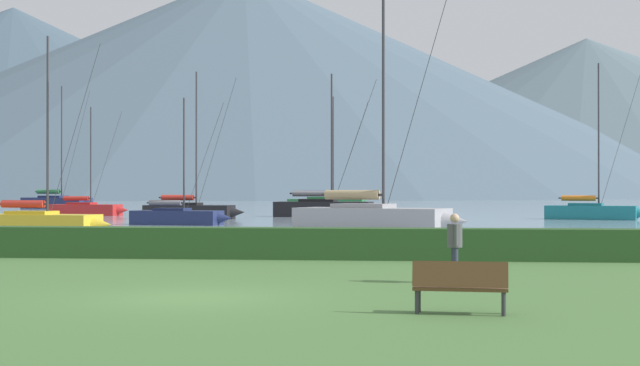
{
  "coord_description": "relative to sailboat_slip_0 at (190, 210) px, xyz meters",
  "views": [
    {
      "loc": [
        4.63,
        -18.9,
        2.22
      ],
      "look_at": [
        -4.09,
        65.09,
        2.79
      ],
      "focal_mm": 52.99,
      "sensor_mm": 36.0,
      "label": 1
    }
  ],
  "objects": [
    {
      "name": "sailboat_slip_8",
      "position": [
        9.51,
        6.37,
        0.1
      ],
      "size": [
        9.14,
        3.63,
        11.52
      ],
      "rotation": [
        0.0,
        0.0,
        -0.13
      ],
      "color": "black",
      "rests_on": "harbor_water"
    },
    {
      "name": "sailboat_slip_6",
      "position": [
        -1.92,
        -23.66,
        -0.05
      ],
      "size": [
        7.18,
        2.89,
        9.9
      ],
      "rotation": [
        0.0,
        0.0,
        -0.13
      ],
      "color": "gold",
      "rests_on": "harbor_water"
    },
    {
      "name": "distant_hill_far_shoulder",
      "position": [
        -79.79,
        317.91,
        19.54
      ],
      "size": [
        218.6,
        218.6,
        40.36
      ],
      "primitive_type": "cone",
      "color": "slate",
      "rests_on": "ground_plane"
    },
    {
      "name": "distant_hill_central_peak",
      "position": [
        83.78,
        314.06,
        30.5
      ],
      "size": [
        282.33,
        282.33,
        62.29
      ],
      "primitive_type": "cone",
      "color": "slate",
      "rests_on": "ground_plane"
    },
    {
      "name": "sailboat_slip_7",
      "position": [
        29.74,
        1.84,
        -0.0
      ],
      "size": [
        7.57,
        4.04,
        11.49
      ],
      "rotation": [
        0.0,
        0.0,
        -0.3
      ],
      "color": "#19707A",
      "rests_on": "harbor_water"
    },
    {
      "name": "hedge_line",
      "position": [
        12.32,
        -39.33,
        -0.15
      ],
      "size": [
        80.0,
        1.2,
        0.99
      ],
      "primitive_type": "cube",
      "color": "#284C23",
      "rests_on": "ground_plane"
    },
    {
      "name": "distant_hill_west_ridge",
      "position": [
        -164.65,
        339.01,
        41.54
      ],
      "size": [
        357.52,
        357.52,
        84.37
      ],
      "primitive_type": "cone",
      "color": "#425666",
      "rests_on": "ground_plane"
    },
    {
      "name": "ground_plane",
      "position": [
        12.32,
        -50.33,
        -0.65
      ],
      "size": [
        1000.0,
        1000.0,
        0.0
      ],
      "primitive_type": "plane",
      "color": "#477038"
    },
    {
      "name": "sailboat_slip_12",
      "position": [
        -11.05,
        8.24,
        -0.07
      ],
      "size": [
        7.02,
        2.69,
        9.2
      ],
      "rotation": [
        0.0,
        0.0,
        -0.11
      ],
      "color": "red",
      "rests_on": "harbor_water"
    },
    {
      "name": "sailboat_slip_2",
      "position": [
        2.0,
        -11.4,
        -0.1
      ],
      "size": [
        6.64,
        2.84,
        7.95
      ],
      "rotation": [
        0.0,
        0.0,
        -0.17
      ],
      "color": "navy",
      "rests_on": "harbor_water"
    },
    {
      "name": "harbor_water",
      "position": [
        12.32,
        86.67,
        -0.64
      ],
      "size": [
        320.0,
        246.0,
        0.0
      ],
      "primitive_type": "cube",
      "color": "#8499A8",
      "rests_on": "ground_plane"
    },
    {
      "name": "person_seated_viewer",
      "position": [
        17.82,
        -46.7,
        0.33
      ],
      "size": [
        0.36,
        0.57,
        1.65
      ],
      "rotation": [
        0.0,
        0.0,
        0.1
      ],
      "color": "#2D3347",
      "rests_on": "ground_plane"
    },
    {
      "name": "sailboat_slip_0",
      "position": [
        0.0,
        0.0,
        0.0
      ],
      "size": [
        7.7,
        2.84,
        11.03
      ],
      "rotation": [
        0.0,
        0.0,
        -0.09
      ],
      "color": "black",
      "rests_on": "harbor_water"
    },
    {
      "name": "sailboat_slip_11",
      "position": [
        7.78,
        26.98,
        0.1
      ],
      "size": [
        9.11,
        3.53,
        11.73
      ],
      "rotation": [
        0.0,
        0.0,
        -0.12
      ],
      "color": "#236B38",
      "rests_on": "harbor_water"
    },
    {
      "name": "distant_hill_east_ridge",
      "position": [
        -46.25,
        270.97,
        40.25
      ],
      "size": [
        336.96,
        336.96,
        81.79
      ],
      "primitive_type": "cone",
      "color": "#4C6070",
      "rests_on": "ground_plane"
    },
    {
      "name": "sailboat_slip_9",
      "position": [
        14.66,
        -20.28,
        0.14
      ],
      "size": [
        9.25,
        5.38,
        13.38
      ],
      "rotation": [
        0.0,
        0.0,
        -0.37
      ],
      "color": "#9E9EA3",
      "rests_on": "harbor_water"
    },
    {
      "name": "park_bench_near_path",
      "position": [
        17.7,
        -52.33,
        -0.11
      ],
      "size": [
        1.71,
        0.61,
        0.95
      ],
      "rotation": [
        0.0,
        0.0,
        -0.08
      ],
      "color": "brown",
      "rests_on": "ground_plane"
    },
    {
      "name": "sailboat_slip_10",
      "position": [
        -24.64,
        36.36,
        0.15
      ],
      "size": [
        9.43,
        4.55,
        14.17
      ],
      "rotation": [
        0.0,
        0.0,
        -0.24
      ],
      "color": "navy",
      "rests_on": "harbor_water"
    }
  ]
}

